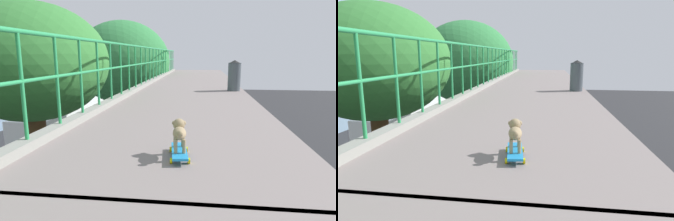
{
  "view_description": "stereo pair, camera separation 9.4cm",
  "coord_description": "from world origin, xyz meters",
  "views": [
    {
      "loc": [
        1.71,
        -0.99,
        7.15
      ],
      "look_at": [
        1.26,
        2.81,
        6.4
      ],
      "focal_mm": 30.61,
      "sensor_mm": 36.0,
      "label": 1
    },
    {
      "loc": [
        1.81,
        -0.97,
        7.15
      ],
      "look_at": [
        1.26,
        2.81,
        6.4
      ],
      "focal_mm": 30.61,
      "sensor_mm": 36.0,
      "label": 2
    }
  ],
  "objects": [
    {
      "name": "city_bus",
      "position": [
        -8.41,
        18.98,
        1.9
      ],
      "size": [
        2.58,
        10.54,
        3.37
      ],
      "color": "white",
      "rests_on": "ground"
    },
    {
      "name": "roadside_tree_mid",
      "position": [
        -2.55,
        5.82,
        6.86
      ],
      "size": [
        3.83,
        3.83,
        8.44
      ],
      "color": "#53361F",
      "rests_on": "ground"
    },
    {
      "name": "roadside_tree_far",
      "position": [
        -2.88,
        15.34,
        6.67
      ],
      "size": [
        5.44,
        5.44,
        9.07
      ],
      "color": "brown",
      "rests_on": "ground"
    },
    {
      "name": "toy_skateboard",
      "position": [
        1.49,
        1.86,
        6.16
      ],
      "size": [
        0.25,
        0.55,
        0.08
      ],
      "color": "#1D88CD",
      "rests_on": "overpass_deck"
    },
    {
      "name": "small_dog",
      "position": [
        1.49,
        1.91,
        6.36
      ],
      "size": [
        0.18,
        0.39,
        0.31
      ],
      "color": "#97815D",
      "rests_on": "toy_skateboard"
    },
    {
      "name": "litter_bin",
      "position": [
        2.65,
        7.71,
        6.55
      ],
      "size": [
        0.38,
        0.38,
        0.9
      ],
      "color": "#464F55",
      "rests_on": "overpass_deck"
    }
  ]
}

